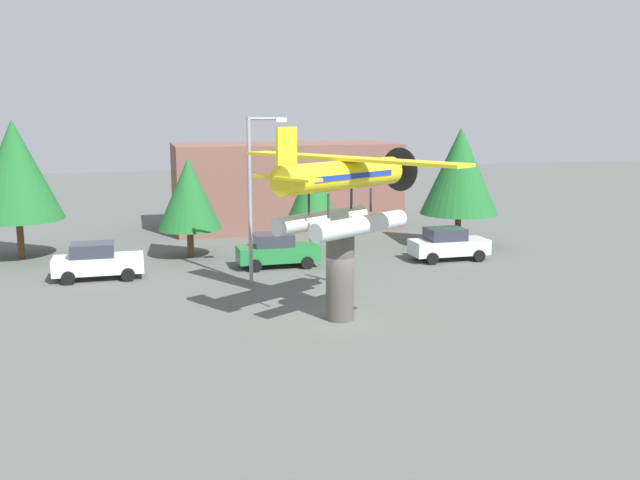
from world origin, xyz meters
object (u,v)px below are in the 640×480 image
Objects in this scene: car_far_silver at (448,244)px; streetlight_primary at (254,188)px; car_near_white at (97,261)px; floatplane_monument at (343,188)px; tree_far_east at (460,171)px; car_mid_green at (277,250)px; tree_west at (15,170)px; storefront_building at (285,185)px; tree_east at (189,194)px; tree_center_back at (313,189)px; display_pedestal at (340,276)px.

streetlight_primary reaches higher than car_far_silver.
car_far_silver is 11.78m from streetlight_primary.
floatplane_monument is at bearing -44.37° from car_near_white.
tree_far_east is (2.20, 3.36, 3.62)m from car_far_silver.
car_mid_green is 1.00× the size of car_far_silver.
tree_far_east is (10.89, 12.29, -0.64)m from floatplane_monument.
tree_west is (-13.73, 15.22, -0.29)m from floatplane_monument.
tree_west is at bearing -157.55° from storefront_building.
car_mid_green is at bearing -104.32° from storefront_building.
car_far_silver is 0.56× the size of tree_west.
floatplane_monument is 7.03m from streetlight_primary.
streetlight_primary reaches higher than tree_far_east.
storefront_building is at bearing 75.68° from car_mid_green.
streetlight_primary is 1.42× the size of tree_east.
tree_center_back is at bearing -92.10° from storefront_building.
car_near_white is 0.28× the size of storefront_building.
tree_west reaches higher than tree_center_back.
tree_center_back is at bearing 174.51° from tree_far_east.
storefront_building reaches higher than tree_east.
car_far_silver is at bearing -32.84° from tree_center_back.
storefront_building is at bearing 52.09° from floatplane_monument.
car_mid_green is at bearing -167.08° from tree_far_east.
car_near_white is 0.60× the size of tree_far_east.
display_pedestal is at bearing -71.99° from streetlight_primary.
car_mid_green is 0.60× the size of tree_far_east.
display_pedestal is at bearing -44.92° from car_near_white.
display_pedestal reaches higher than car_far_silver.
car_far_silver is at bearing -17.87° from tree_east.
display_pedestal is 13.30m from car_near_white.
display_pedestal is 9.77m from car_mid_green.
floatplane_monument is 1.73× the size of tree_east.
car_mid_green is at bearing -41.26° from tree_east.
tree_west is at bearing 164.32° from car_far_silver.
storefront_building is at bearing 72.64° from streetlight_primary.
car_near_white is 0.54× the size of streetlight_primary.
tree_west is (-22.41, 6.29, 3.98)m from car_far_silver.
streetlight_primary is (-10.97, -2.32, 3.62)m from car_far_silver.
tree_far_east is (8.38, -9.64, 1.62)m from storefront_building.
streetlight_primary is 16.13m from storefront_building.
floatplane_monument is at bearing -70.28° from tree_east.
storefront_building is 2.91× the size of tree_center_back.
car_far_silver is at bearing 45.66° from display_pedestal.
display_pedestal is at bearing -70.80° from tree_east.
car_mid_green is (-0.52, 9.71, -0.86)m from display_pedestal.
display_pedestal is 20.71m from tree_west.
car_mid_green is at bearing 2.20° from car_near_white.
car_mid_green is at bearing 61.42° from streetlight_primary.
tree_far_east is (13.17, 5.68, 0.00)m from streetlight_primary.
car_far_silver is (18.19, -0.38, 0.00)m from car_near_white.
car_mid_green is 0.81× the size of tree_center_back.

